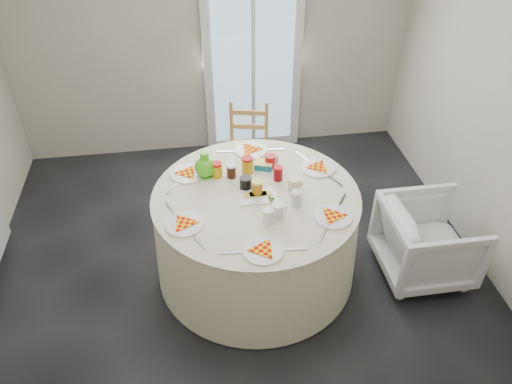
{
  "coord_description": "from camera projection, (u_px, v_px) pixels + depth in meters",
  "views": [
    {
      "loc": [
        -0.28,
        -2.79,
        3.02
      ],
      "look_at": [
        0.15,
        0.05,
        0.8
      ],
      "focal_mm": 35.0,
      "sensor_mm": 36.0,
      "label": 1
    }
  ],
  "objects": [
    {
      "name": "wall_back",
      "position": [
        211.0,
        31.0,
        4.83
      ],
      "size": [
        4.0,
        0.02,
        2.6
      ],
      "primitive_type": "cube",
      "color": "#BCB5A3",
      "rests_on": "floor"
    },
    {
      "name": "jar_cluster",
      "position": [
        246.0,
        173.0,
        3.78
      ],
      "size": [
        0.58,
        0.45,
        0.15
      ],
      "primitive_type": null,
      "rotation": [
        0.0,
        0.0,
        -0.43
      ],
      "color": "#A0651C",
      "rests_on": "table"
    },
    {
      "name": "floor",
      "position": [
        239.0,
        275.0,
        4.06
      ],
      "size": [
        4.0,
        4.0,
        0.0
      ],
      "primitive_type": "plane",
      "color": "black",
      "rests_on": "ground"
    },
    {
      "name": "place_settings",
      "position": [
        256.0,
        195.0,
        3.65
      ],
      "size": [
        1.55,
        1.55,
        0.03
      ],
      "primitive_type": null,
      "rotation": [
        0.0,
        0.0,
        -0.07
      ],
      "color": "white",
      "rests_on": "table"
    },
    {
      "name": "armchair",
      "position": [
        429.0,
        234.0,
        3.87
      ],
      "size": [
        0.64,
        0.68,
        0.7
      ],
      "primitive_type": "imported",
      "rotation": [
        0.0,
        0.0,
        1.57
      ],
      "color": "white",
      "rests_on": "floor"
    },
    {
      "name": "cheese_platter",
      "position": [
        258.0,
        198.0,
        3.62
      ],
      "size": [
        0.28,
        0.18,
        0.03
      ],
      "primitive_type": null,
      "rotation": [
        0.0,
        0.0,
        -0.04
      ],
      "color": "white",
      "rests_on": "table"
    },
    {
      "name": "glass_door",
      "position": [
        253.0,
        55.0,
        4.99
      ],
      "size": [
        1.0,
        0.08,
        2.1
      ],
      "primitive_type": "cube",
      "color": "silver",
      "rests_on": "floor"
    },
    {
      "name": "table",
      "position": [
        256.0,
        235.0,
        3.89
      ],
      "size": [
        1.58,
        1.58,
        0.8
      ],
      "primitive_type": "cylinder",
      "color": "beige",
      "rests_on": "floor"
    },
    {
      "name": "wooden_chair",
      "position": [
        248.0,
        147.0,
        4.71
      ],
      "size": [
        0.46,
        0.44,
        0.87
      ],
      "primitive_type": null,
      "rotation": [
        0.0,
        0.0,
        -0.21
      ],
      "color": "#C67D52",
      "rests_on": "floor"
    },
    {
      "name": "mugs_glasses",
      "position": [
        272.0,
        192.0,
        3.61
      ],
      "size": [
        0.84,
        0.84,
        0.12
      ],
      "primitive_type": null,
      "rotation": [
        0.0,
        0.0,
        -0.35
      ],
      "color": "gray",
      "rests_on": "table"
    },
    {
      "name": "butter_tub",
      "position": [
        264.0,
        167.0,
        3.91
      ],
      "size": [
        0.17,
        0.14,
        0.06
      ],
      "primitive_type": "cube",
      "rotation": [
        0.0,
        0.0,
        -0.33
      ],
      "color": "#136688",
      "rests_on": "table"
    },
    {
      "name": "green_pitcher",
      "position": [
        205.0,
        165.0,
        3.77
      ],
      "size": [
        0.17,
        0.17,
        0.21
      ],
      "primitive_type": null,
      "rotation": [
        0.0,
        0.0,
        -0.09
      ],
      "color": "#4AC81C",
      "rests_on": "table"
    }
  ]
}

